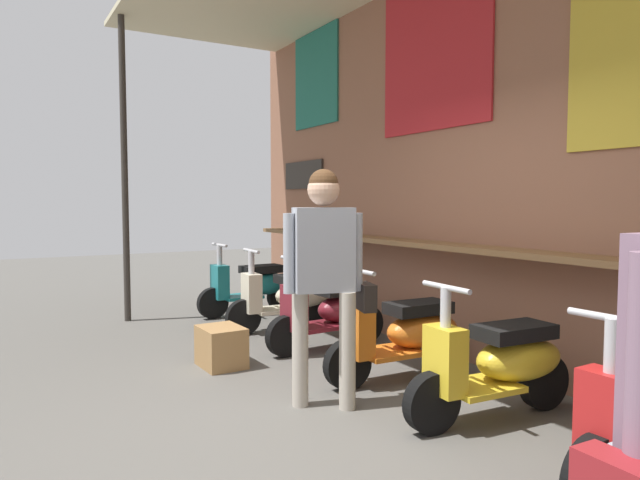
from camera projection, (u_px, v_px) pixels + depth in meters
name	position (u px, v px, depth m)	size (l,w,h in m)	color
ground_plane	(326.00, 422.00, 3.85)	(27.44, 27.44, 0.00)	#56544F
market_stall_facade	(520.00, 115.00, 4.62)	(9.80, 2.73, 3.98)	#8C5B44
scooter_teal	(254.00, 285.00, 7.57)	(0.46, 1.40, 0.97)	#197075
scooter_cream	(290.00, 297.00, 6.64)	(0.47, 1.40, 0.97)	beige
scooter_maroon	(334.00, 311.00, 5.79)	(0.49, 1.40, 0.97)	maroon
scooter_orange	(407.00, 334.00, 4.78)	(0.46, 1.40, 0.97)	orange
scooter_yellow	(501.00, 363.00, 3.90)	(0.49, 1.40, 0.97)	gold
shopper_with_handbag	(325.00, 262.00, 4.07)	(0.38, 0.68, 1.74)	#ADA393
merchandise_crate	(221.00, 347.00, 5.15)	(0.44, 0.36, 0.37)	olive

